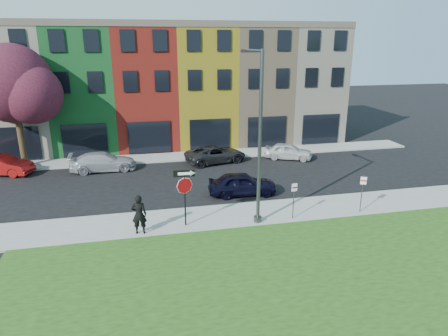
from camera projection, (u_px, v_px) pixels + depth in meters
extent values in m
plane|color=black|center=(272.00, 241.00, 18.86)|extent=(120.00, 120.00, 0.00)
cube|color=gray|center=(289.00, 211.00, 22.04)|extent=(40.00, 3.00, 0.12)
cube|color=gray|center=(176.00, 157.00, 32.18)|extent=(40.00, 2.40, 0.12)
cube|color=beige|center=(26.00, 90.00, 33.98)|extent=(5.00, 10.00, 10.00)
cube|color=#217B33|center=(87.00, 88.00, 35.00)|extent=(5.00, 10.00, 10.00)
cube|color=#A6251B|center=(145.00, 87.00, 36.02)|extent=(5.00, 10.00, 10.00)
cube|color=gold|center=(200.00, 86.00, 37.04)|extent=(5.00, 10.00, 10.00)
cube|color=#8F785C|center=(251.00, 84.00, 38.06)|extent=(5.00, 10.00, 10.00)
cube|color=beige|center=(301.00, 83.00, 39.08)|extent=(5.00, 10.00, 10.00)
cube|color=black|center=(180.00, 136.00, 32.90)|extent=(30.00, 0.12, 2.60)
cylinder|color=black|center=(185.00, 199.00, 19.74)|extent=(0.08, 0.08, 2.85)
cylinder|color=silver|center=(185.00, 186.00, 19.51)|extent=(0.85, 0.08, 0.85)
cylinder|color=#94080C|center=(185.00, 186.00, 19.48)|extent=(0.81, 0.07, 0.81)
cube|color=black|center=(184.00, 173.00, 19.31)|extent=(1.05, 0.11, 0.34)
cube|color=silver|center=(184.00, 174.00, 19.29)|extent=(0.66, 0.06, 0.14)
imported|color=black|center=(139.00, 214.00, 19.05)|extent=(0.85, 0.67, 1.97)
imported|color=black|center=(242.00, 184.00, 24.27)|extent=(2.20, 4.33, 1.40)
imported|color=maroon|center=(1.00, 165.00, 27.87)|extent=(3.90, 5.09, 1.40)
imported|color=#A3A2A7|center=(103.00, 162.00, 28.76)|extent=(2.37, 4.84, 1.35)
imported|color=black|center=(216.00, 154.00, 30.73)|extent=(4.15, 5.61, 1.30)
imported|color=silver|center=(288.00, 151.00, 31.60)|extent=(4.32, 4.87, 1.27)
cylinder|color=#404345|center=(260.00, 141.00, 19.25)|extent=(0.18, 0.18, 8.55)
cylinder|color=#404345|center=(258.00, 219.00, 20.51)|extent=(0.40, 0.40, 0.30)
cylinder|color=#404345|center=(254.00, 51.00, 18.87)|extent=(0.35, 2.00, 0.12)
cube|color=#404345|center=(245.00, 51.00, 19.87)|extent=(0.31, 0.58, 0.16)
cylinder|color=#404345|center=(294.00, 200.00, 20.64)|extent=(0.05, 0.05, 2.02)
cube|color=silver|center=(294.00, 187.00, 20.39)|extent=(0.32, 0.08, 0.42)
cube|color=#94080C|center=(295.00, 188.00, 20.37)|extent=(0.32, 0.07, 0.06)
cylinder|color=#404345|center=(362.00, 194.00, 21.42)|extent=(0.05, 0.05, 2.10)
cube|color=silver|center=(364.00, 181.00, 21.16)|extent=(0.30, 0.15, 0.42)
cube|color=#94080C|center=(364.00, 181.00, 21.15)|extent=(0.30, 0.14, 0.06)
cylinder|color=#302110|center=(21.00, 139.00, 29.14)|extent=(0.44, 0.44, 4.09)
sphere|color=black|center=(12.00, 84.00, 27.92)|extent=(5.50, 5.50, 5.50)
sphere|color=black|center=(32.00, 94.00, 27.64)|extent=(4.13, 4.13, 4.13)
sphere|color=black|center=(17.00, 69.00, 28.19)|extent=(3.30, 3.30, 3.30)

